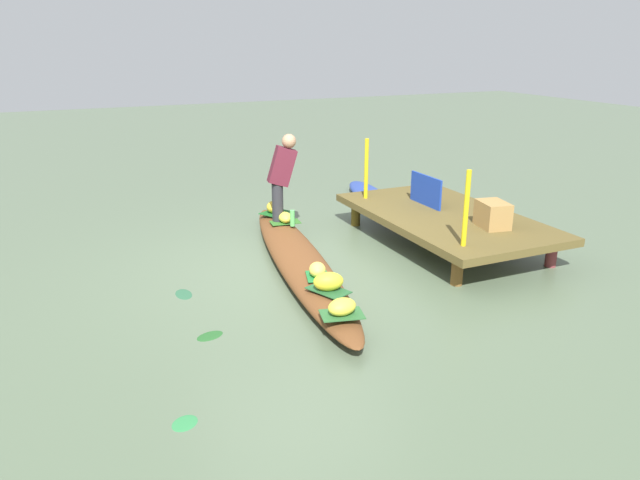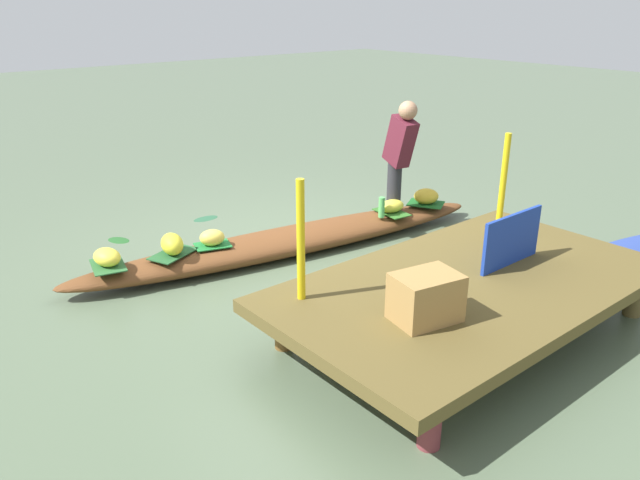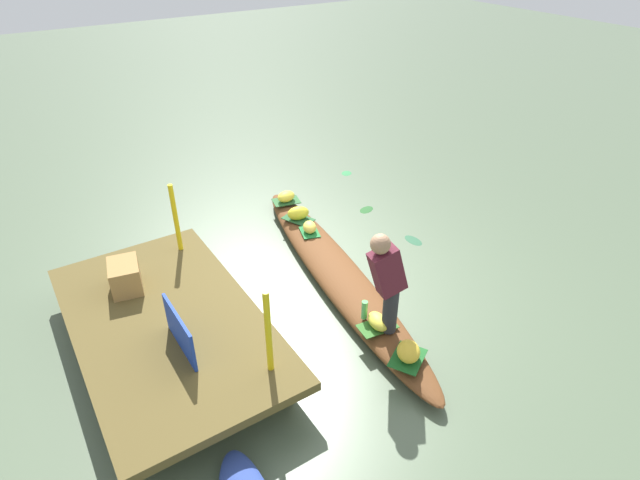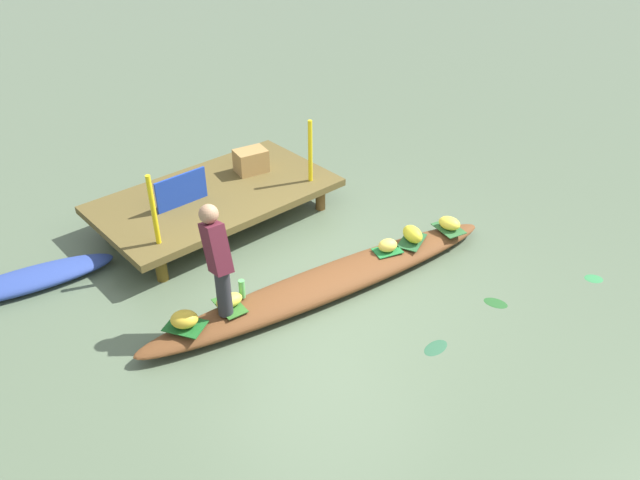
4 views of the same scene
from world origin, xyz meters
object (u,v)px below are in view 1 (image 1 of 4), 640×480
Objects in this scene: moored_boat at (369,195)px; banana_bunch_2 at (342,307)px; vendor_person at (282,173)px; market_banner at (426,190)px; water_bottle at (292,218)px; banana_bunch_3 at (285,217)px; vendor_boat at (299,260)px; banana_bunch_1 at (274,207)px; banana_bunch_4 at (317,270)px; banana_bunch_0 at (328,281)px; produce_crate at (493,214)px.

moored_boat is 5.22m from banana_bunch_2.
vendor_person is 1.69× the size of market_banner.
vendor_person is 5.49× the size of water_bottle.
banana_bunch_3 is 0.20m from water_bottle.
banana_bunch_1 is at bearing 178.86° from vendor_boat.
banana_bunch_4 is 1.06× the size of water_bottle.
vendor_boat is at bearing -12.21° from vendor_person.
moored_boat is 8.26× the size of banana_bunch_4.
vendor_boat is 20.72× the size of water_bottle.
vendor_person reaches higher than banana_bunch_3.
banana_bunch_0 is (1.26, -0.18, 0.22)m from vendor_boat.
banana_bunch_4 reaches higher than banana_bunch_3.
produce_crate is at bearing 11.44° from moored_boat.
banana_bunch_1 is 0.96× the size of banana_bunch_3.
banana_bunch_0 is at bearing 167.73° from banana_bunch_2.
market_banner reaches higher than banana_bunch_3.
banana_bunch_0 is 2.65m from vendor_person.
water_bottle is at bearing 167.65° from banana_bunch_2.
produce_crate is at bearing 40.96° from banana_bunch_1.
vendor_boat is 10.67× the size of produce_crate.
vendor_boat reaches higher than moored_boat.
banana_bunch_1 is at bearing 176.37° from banana_bunch_3.
vendor_boat is 16.43× the size of banana_bunch_1.
banana_bunch_0 is 0.40m from banana_bunch_4.
produce_crate reaches higher than banana_bunch_1.
produce_crate is at bearing 94.18° from banana_bunch_4.
banana_bunch_2 is 3.23m from vendor_person.
moored_boat is at bearing 127.42° from water_bottle.
banana_bunch_2 is 1.20× the size of banana_bunch_4.
water_bottle reaches higher than banana_bunch_0.
vendor_person is 2.83× the size of produce_crate.
vendor_person reaches higher than produce_crate.
vendor_person is (1.33, -2.14, 0.85)m from moored_boat.
banana_bunch_2 is at bearing -66.86° from produce_crate.
banana_bunch_2 is (1.83, -0.31, 0.21)m from vendor_boat.
produce_crate reaches higher than banana_bunch_0.
market_banner reaches higher than banana_bunch_2.
banana_bunch_3 is (-2.45, 0.46, -0.03)m from banana_bunch_0.
vendor_person is (-1.28, 0.28, 0.82)m from vendor_boat.
banana_bunch_0 is 2.66m from produce_crate.
banana_bunch_1 is at bearing 170.27° from banana_bunch_4.
water_bottle is (0.20, 0.03, 0.04)m from banana_bunch_3.
banana_bunch_4 is 0.33× the size of market_banner.
market_banner is at bearing 6.04° from moored_boat.
vendor_person reaches higher than moored_boat.
banana_bunch_4 is at bearing -11.29° from banana_bunch_3.
market_banner is at bearing 127.37° from banana_bunch_0.
banana_bunch_0 reaches higher than banana_bunch_2.
market_banner is at bearing 69.95° from vendor_person.
moored_boat is 2.67m from water_bottle.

